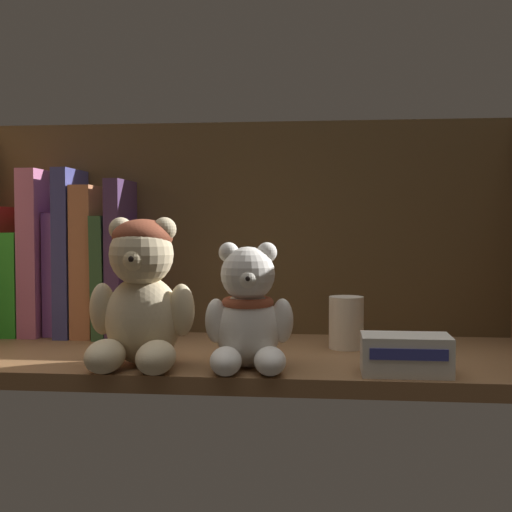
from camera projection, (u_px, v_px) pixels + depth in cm
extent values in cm
cube|color=brown|center=(229.00, 359.00, 88.41)|extent=(78.59, 30.23, 2.00)
cube|color=brown|center=(244.00, 235.00, 103.30)|extent=(80.99, 1.20, 33.91)
cube|color=maroon|center=(6.00, 270.00, 104.43)|extent=(2.57, 10.07, 19.18)
cube|color=green|center=(25.00, 282.00, 104.20)|extent=(2.90, 13.02, 15.33)
cube|color=#C66B97|center=(44.00, 252.00, 103.67)|extent=(2.88, 13.09, 24.60)
cube|color=#9E5EBC|center=(61.00, 273.00, 103.52)|extent=(2.17, 9.64, 18.17)
cube|color=#3F4286|center=(77.00, 252.00, 103.12)|extent=(2.25, 13.98, 24.64)
cube|color=#C77A4E|center=(95.00, 261.00, 102.87)|extent=(3.06, 13.60, 22.15)
cube|color=#396239|center=(112.00, 275.00, 102.69)|extent=(2.08, 14.83, 17.76)
cube|color=#51345F|center=(126.00, 258.00, 102.34)|extent=(2.14, 14.73, 22.99)
cube|color=#70318D|center=(142.00, 281.00, 102.24)|extent=(2.28, 9.08, 16.19)
ellipsoid|color=beige|center=(143.00, 320.00, 79.93)|extent=(8.96, 8.23, 10.55)
sphere|color=beige|center=(141.00, 254.00, 79.06)|extent=(7.50, 7.50, 7.50)
sphere|color=beige|center=(121.00, 229.00, 79.77)|extent=(2.81, 2.81, 2.81)
sphere|color=beige|center=(164.00, 229.00, 79.13)|extent=(2.81, 2.81, 2.81)
sphere|color=beige|center=(135.00, 259.00, 76.44)|extent=(2.81, 2.81, 2.81)
sphere|color=black|center=(132.00, 259.00, 75.46)|extent=(0.98, 0.98, 0.98)
ellipsoid|color=beige|center=(105.00, 356.00, 75.47)|extent=(4.33, 7.10, 3.75)
ellipsoid|color=beige|center=(156.00, 357.00, 74.77)|extent=(4.33, 7.10, 3.75)
ellipsoid|color=beige|center=(103.00, 309.00, 79.93)|extent=(3.10, 3.10, 6.09)
ellipsoid|color=beige|center=(182.00, 310.00, 78.77)|extent=(3.10, 3.10, 6.09)
ellipsoid|color=brown|center=(143.00, 237.00, 79.49)|extent=(7.12, 7.12, 4.12)
ellipsoid|color=white|center=(248.00, 330.00, 78.36)|extent=(7.47, 6.86, 8.79)
sphere|color=white|center=(248.00, 274.00, 77.63)|extent=(6.25, 6.25, 6.25)
sphere|color=white|center=(229.00, 252.00, 77.93)|extent=(2.34, 2.34, 2.34)
sphere|color=white|center=(267.00, 252.00, 77.99)|extent=(2.34, 2.34, 2.34)
sphere|color=white|center=(248.00, 279.00, 75.43)|extent=(2.34, 2.34, 2.34)
sphere|color=black|center=(248.00, 279.00, 74.61)|extent=(0.82, 0.82, 0.82)
ellipsoid|color=white|center=(226.00, 361.00, 74.28)|extent=(4.19, 6.24, 3.13)
ellipsoid|color=white|center=(270.00, 361.00, 74.35)|extent=(4.19, 6.24, 3.13)
ellipsoid|color=white|center=(213.00, 321.00, 77.82)|extent=(2.82, 2.82, 5.08)
ellipsoid|color=white|center=(282.00, 321.00, 77.92)|extent=(2.82, 2.82, 5.08)
torus|color=#AC5134|center=(248.00, 302.00, 78.22)|extent=(6.00, 6.00, 1.13)
cylinder|color=silver|center=(346.00, 322.00, 90.55)|extent=(4.61, 4.61, 6.93)
cube|color=silver|center=(406.00, 354.00, 74.99)|extent=(9.71, 5.81, 4.33)
cube|color=#33388C|center=(409.00, 355.00, 72.00)|extent=(8.25, 0.16, 1.21)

